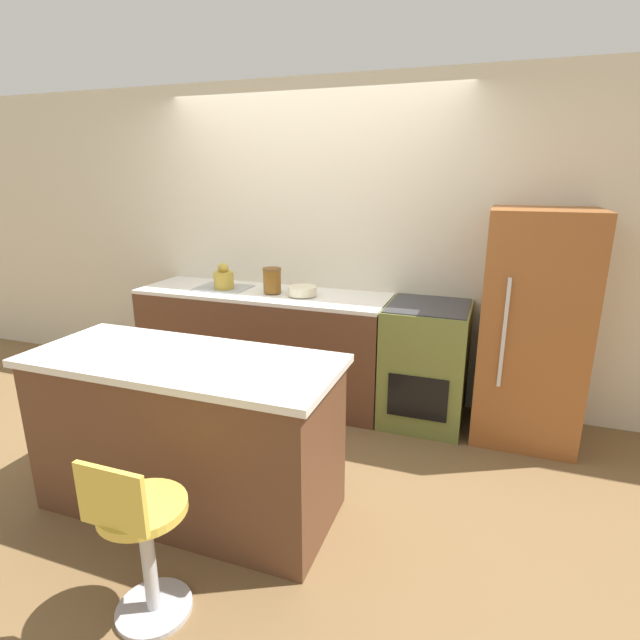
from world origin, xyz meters
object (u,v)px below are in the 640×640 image
oven_range (425,364)px  stool_chair (142,539)px  kettle (224,278)px  mixing_bowl (302,291)px  refrigerator (533,328)px

oven_range → stool_chair: oven_range is taller
kettle → mixing_bowl: kettle is taller
kettle → stool_chair: bearing=-68.6°
kettle → mixing_bowl: (0.71, 0.00, -0.05)m
stool_chair → mixing_bowl: bearing=94.1°
refrigerator → mixing_bowl: (-1.72, -0.04, 0.14)m
refrigerator → stool_chair: refrigerator is taller
oven_range → stool_chair: size_ratio=1.14×
oven_range → refrigerator: refrigerator is taller
kettle → mixing_bowl: 0.72m
oven_range → mixing_bowl: 1.12m
mixing_bowl → kettle: bearing=-180.0°
mixing_bowl → stool_chair: bearing=-85.9°
oven_range → stool_chair: bearing=-110.4°
oven_range → kettle: size_ratio=4.23×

